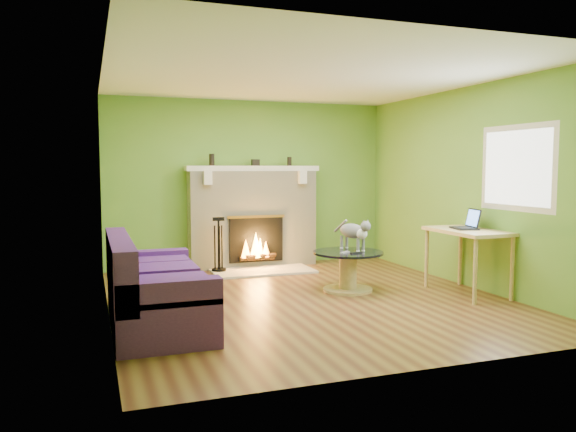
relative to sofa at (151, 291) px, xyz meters
name	(u,v)px	position (x,y,z in m)	size (l,w,h in m)	color
floor	(307,298)	(1.86, 0.52, -0.34)	(5.00, 5.00, 0.00)	#582D19
ceiling	(307,76)	(1.86, 0.52, 2.26)	(5.00, 5.00, 0.00)	white
wall_back	(250,183)	(1.86, 3.02, 0.96)	(5.00, 5.00, 0.00)	#5D9230
wall_front	(429,202)	(1.86, -1.98, 0.96)	(5.00, 5.00, 0.00)	#5D9230
wall_left	(105,192)	(-0.39, 0.52, 0.96)	(5.00, 5.00, 0.00)	#5D9230
wall_right	(467,187)	(4.11, 0.52, 0.96)	(5.00, 5.00, 0.00)	#5D9230
window_frame	(517,168)	(4.10, -0.38, 1.21)	(1.20, 1.20, 0.00)	silver
window_pane	(516,168)	(4.09, -0.38, 1.21)	(1.06, 1.06, 0.00)	white
fireplace	(253,217)	(1.86, 2.83, 0.43)	(2.10, 0.46, 1.58)	beige
hearth	(263,271)	(1.86, 2.32, -0.33)	(1.50, 0.75, 0.03)	beige
mantel	(253,168)	(1.86, 2.81, 1.20)	(2.10, 0.28, 0.08)	silver
sofa	(151,291)	(0.00, 0.00, 0.00)	(0.89, 1.97, 0.88)	#411A63
coffee_table	(348,268)	(2.50, 0.73, -0.05)	(0.89, 0.89, 0.50)	#D9B675
desk	(468,237)	(3.81, 0.09, 0.36)	(0.63, 1.08, 0.80)	#D9B675
cat	(352,235)	(2.58, 0.78, 0.36)	(0.24, 0.66, 0.41)	slate
remote_silver	(345,253)	(2.40, 0.61, 0.17)	(0.17, 0.04, 0.02)	gray
remote_black	(356,253)	(2.52, 0.55, 0.17)	(0.16, 0.04, 0.02)	black
laptop	(464,219)	(3.79, 0.14, 0.58)	(0.29, 0.33, 0.25)	black
fire_tools	(219,244)	(1.23, 2.47, 0.09)	(0.21, 0.21, 0.80)	black
mantel_vase_left	(212,160)	(1.22, 2.84, 1.33)	(0.08, 0.08, 0.18)	black
mantel_vase_right	(289,161)	(2.47, 2.84, 1.31)	(0.07, 0.07, 0.14)	black
mantel_box	(255,163)	(1.91, 2.84, 1.29)	(0.12, 0.08, 0.10)	black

